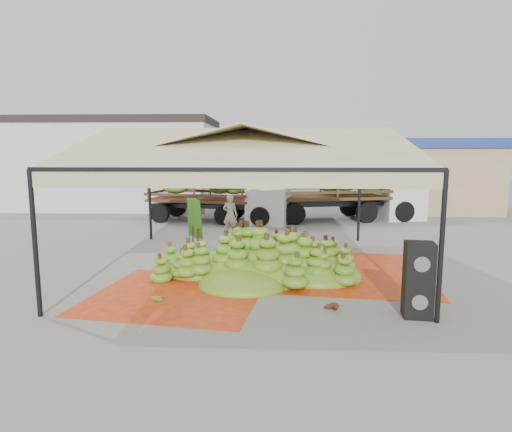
{
  "coord_description": "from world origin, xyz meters",
  "views": [
    {
      "loc": [
        0.77,
        -12.18,
        3.3
      ],
      "look_at": [
        0.2,
        1.5,
        1.3
      ],
      "focal_mm": 30.0,
      "sensor_mm": 36.0,
      "label": 1
    }
  ],
  "objects_px": {
    "banana_heap": "(262,251)",
    "speaker_stack": "(418,280)",
    "vendor": "(230,215)",
    "truck_right": "(353,188)",
    "truck_left": "(225,192)"
  },
  "relations": [
    {
      "from": "banana_heap",
      "to": "truck_right",
      "type": "bearing_deg",
      "value": 67.07
    },
    {
      "from": "speaker_stack",
      "to": "truck_right",
      "type": "bearing_deg",
      "value": 92.76
    },
    {
      "from": "speaker_stack",
      "to": "truck_right",
      "type": "relative_size",
      "value": 0.2
    },
    {
      "from": "speaker_stack",
      "to": "vendor",
      "type": "height_order",
      "value": "vendor"
    },
    {
      "from": "banana_heap",
      "to": "speaker_stack",
      "type": "relative_size",
      "value": 3.79
    },
    {
      "from": "banana_heap",
      "to": "vendor",
      "type": "relative_size",
      "value": 3.49
    },
    {
      "from": "banana_heap",
      "to": "truck_right",
      "type": "relative_size",
      "value": 0.75
    },
    {
      "from": "speaker_stack",
      "to": "truck_left",
      "type": "xyz_separation_m",
      "value": [
        -5.32,
        12.21,
        0.66
      ]
    },
    {
      "from": "vendor",
      "to": "truck_right",
      "type": "xyz_separation_m",
      "value": [
        5.71,
        4.58,
        0.74
      ]
    },
    {
      "from": "banana_heap",
      "to": "vendor",
      "type": "bearing_deg",
      "value": 104.53
    },
    {
      "from": "banana_heap",
      "to": "speaker_stack",
      "type": "distance_m",
      "value": 4.44
    },
    {
      "from": "vendor",
      "to": "speaker_stack",
      "type": "bearing_deg",
      "value": 132.82
    },
    {
      "from": "speaker_stack",
      "to": "truck_left",
      "type": "relative_size",
      "value": 0.22
    },
    {
      "from": "vendor",
      "to": "truck_right",
      "type": "relative_size",
      "value": 0.21
    },
    {
      "from": "truck_left",
      "to": "truck_right",
      "type": "height_order",
      "value": "truck_right"
    }
  ]
}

